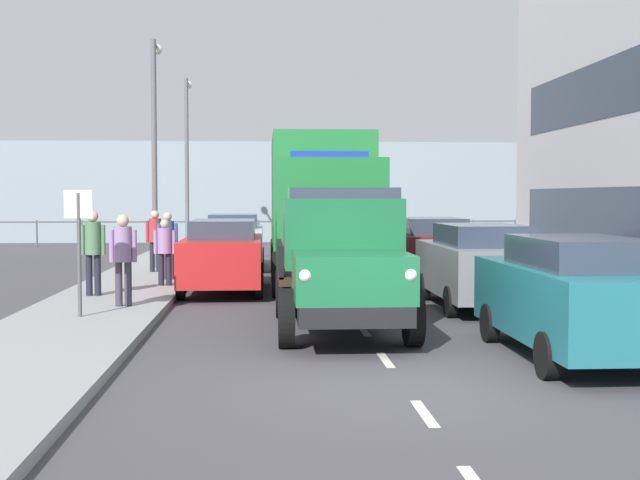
% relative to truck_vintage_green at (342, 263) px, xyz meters
% --- Properties ---
extents(ground_plane, '(80.00, 80.00, 0.00)m').
position_rel_truck_vintage_green_xyz_m(ground_plane, '(-0.39, -5.32, -1.18)').
color(ground_plane, '#423F44').
extents(sidewalk_left, '(2.63, 40.17, 0.15)m').
position_rel_truck_vintage_green_xyz_m(sidewalk_left, '(-5.34, -5.32, -1.10)').
color(sidewalk_left, gray).
rests_on(sidewalk_left, ground_plane).
extents(sidewalk_right, '(2.63, 40.17, 0.15)m').
position_rel_truck_vintage_green_xyz_m(sidewalk_right, '(4.55, -5.32, -1.10)').
color(sidewalk_right, gray).
rests_on(sidewalk_right, ground_plane).
extents(road_centreline_markings, '(0.12, 35.74, 0.01)m').
position_rel_truck_vintage_green_xyz_m(road_centreline_markings, '(-0.39, -4.37, -1.17)').
color(road_centreline_markings, silver).
rests_on(road_centreline_markings, ground_plane).
extents(sea_horizon, '(80.00, 0.80, 5.00)m').
position_rel_truck_vintage_green_xyz_m(sea_horizon, '(-0.39, -28.41, 1.32)').
color(sea_horizon, '#84939E').
rests_on(sea_horizon, ground_plane).
extents(seawall_railing, '(28.08, 0.08, 1.20)m').
position_rel_truck_vintage_green_xyz_m(seawall_railing, '(-0.39, -24.81, -0.26)').
color(seawall_railing, '#4C5156').
rests_on(seawall_railing, ground_plane).
extents(truck_vintage_green, '(2.17, 5.64, 2.43)m').
position_rel_truck_vintage_green_xyz_m(truck_vintage_green, '(0.00, 0.00, 0.00)').
color(truck_vintage_green, black).
rests_on(truck_vintage_green, ground_plane).
extents(lorry_cargo_green, '(2.58, 8.20, 3.87)m').
position_rel_truck_vintage_green_xyz_m(lorry_cargo_green, '(-0.16, -7.86, 0.90)').
color(lorry_cargo_green, '#1E7033').
rests_on(lorry_cargo_green, ground_plane).
extents(car_teal_kerbside_near, '(1.85, 4.38, 1.72)m').
position_rel_truck_vintage_green_xyz_m(car_teal_kerbside_near, '(-3.07, 2.38, -0.28)').
color(car_teal_kerbside_near, '#1E6670').
rests_on(car_teal_kerbside_near, ground_plane).
extents(car_grey_kerbside_1, '(1.92, 4.31, 1.72)m').
position_rel_truck_vintage_green_xyz_m(car_grey_kerbside_1, '(-3.07, -2.97, -0.28)').
color(car_grey_kerbside_1, slate).
rests_on(car_grey_kerbside_1, ground_plane).
extents(car_maroon_kerbside_2, '(1.92, 4.07, 1.72)m').
position_rel_truck_vintage_green_xyz_m(car_maroon_kerbside_2, '(-3.07, -8.11, -0.28)').
color(car_maroon_kerbside_2, maroon).
rests_on(car_maroon_kerbside_2, ground_plane).
extents(car_red_oppositeside_0, '(1.91, 4.69, 1.72)m').
position_rel_truck_vintage_green_xyz_m(car_red_oppositeside_0, '(2.29, -6.21, -0.28)').
color(car_red_oppositeside_0, '#B21E1E').
rests_on(car_red_oppositeside_0, ground_plane).
extents(car_silver_oppositeside_1, '(1.90, 4.02, 1.72)m').
position_rel_truck_vintage_green_xyz_m(car_silver_oppositeside_1, '(2.29, -12.72, -0.28)').
color(car_silver_oppositeside_1, '#B7BABF').
rests_on(car_silver_oppositeside_1, ground_plane).
extents(pedestrian_in_dark_coat, '(0.53, 0.34, 1.78)m').
position_rel_truck_vintage_green_xyz_m(pedestrian_in_dark_coat, '(4.04, -2.58, 0.03)').
color(pedestrian_in_dark_coat, '#383342').
rests_on(pedestrian_in_dark_coat, sidewalk_right).
extents(pedestrian_with_bag, '(0.53, 0.34, 1.83)m').
position_rel_truck_vintage_green_xyz_m(pedestrian_with_bag, '(4.98, -4.39, 0.06)').
color(pedestrian_with_bag, black).
rests_on(pedestrian_with_bag, sidewalk_right).
extents(pedestrian_couple_a, '(0.53, 0.34, 1.59)m').
position_rel_truck_vintage_green_xyz_m(pedestrian_couple_a, '(3.69, -6.37, -0.10)').
color(pedestrian_couple_a, black).
rests_on(pedestrian_couple_a, sidewalk_right).
extents(pedestrian_near_railing, '(0.53, 0.34, 1.73)m').
position_rel_truck_vintage_green_xyz_m(pedestrian_near_railing, '(3.79, -7.86, -0.01)').
color(pedestrian_near_railing, '#383342').
rests_on(pedestrian_near_railing, sidewalk_right).
extents(pedestrian_couple_b, '(0.53, 0.34, 1.74)m').
position_rel_truck_vintage_green_xyz_m(pedestrian_couple_b, '(4.40, -10.10, -0.00)').
color(pedestrian_couple_b, black).
rests_on(pedestrian_couple_b, sidewalk_right).
extents(lamp_post_promenade, '(0.32, 1.14, 6.78)m').
position_rel_truck_vintage_green_xyz_m(lamp_post_promenade, '(4.57, -11.60, 2.99)').
color(lamp_post_promenade, '#59595B').
rests_on(lamp_post_promenade, sidewalk_right).
extents(lamp_post_far, '(0.32, 1.14, 6.91)m').
position_rel_truck_vintage_green_xyz_m(lamp_post_far, '(4.47, -20.83, 3.06)').
color(lamp_post_far, '#59595B').
rests_on(lamp_post_far, sidewalk_right).
extents(street_sign, '(0.50, 0.07, 2.25)m').
position_rel_truck_vintage_green_xyz_m(street_sign, '(4.57, -1.19, 0.50)').
color(street_sign, '#4C4C4C').
rests_on(street_sign, sidewalk_right).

